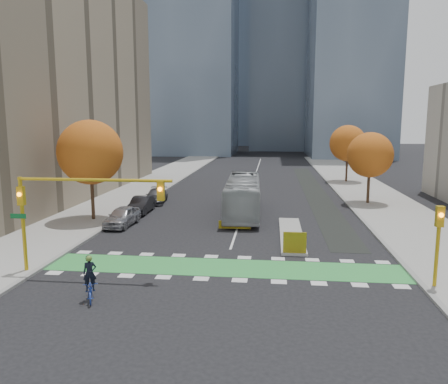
% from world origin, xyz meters
% --- Properties ---
extents(ground, '(300.00, 300.00, 0.00)m').
position_xyz_m(ground, '(0.00, 0.00, 0.00)').
color(ground, black).
rests_on(ground, ground).
extents(sidewalk_west, '(7.00, 120.00, 0.15)m').
position_xyz_m(sidewalk_west, '(-13.50, 20.00, 0.07)').
color(sidewalk_west, gray).
rests_on(sidewalk_west, ground).
extents(sidewalk_east, '(7.00, 120.00, 0.15)m').
position_xyz_m(sidewalk_east, '(13.50, 20.00, 0.07)').
color(sidewalk_east, gray).
rests_on(sidewalk_east, ground).
extents(curb_west, '(0.30, 120.00, 0.16)m').
position_xyz_m(curb_west, '(-10.00, 20.00, 0.07)').
color(curb_west, gray).
rests_on(curb_west, ground).
extents(curb_east, '(0.30, 120.00, 0.16)m').
position_xyz_m(curb_east, '(10.00, 20.00, 0.07)').
color(curb_east, gray).
rests_on(curb_east, ground).
extents(bike_crossing, '(20.00, 3.00, 0.01)m').
position_xyz_m(bike_crossing, '(0.00, 1.50, 0.01)').
color(bike_crossing, green).
rests_on(bike_crossing, ground).
extents(centre_line, '(0.15, 70.00, 0.01)m').
position_xyz_m(centre_line, '(0.00, 40.00, 0.01)').
color(centre_line, silver).
rests_on(centre_line, ground).
extents(bike_lane_paint, '(2.50, 50.00, 0.01)m').
position_xyz_m(bike_lane_paint, '(7.50, 30.00, 0.01)').
color(bike_lane_paint, black).
rests_on(bike_lane_paint, ground).
extents(median_island, '(1.60, 10.00, 0.16)m').
position_xyz_m(median_island, '(4.00, 9.00, 0.08)').
color(median_island, gray).
rests_on(median_island, ground).
extents(hazard_board, '(1.40, 0.12, 1.30)m').
position_xyz_m(hazard_board, '(4.00, 4.20, 0.80)').
color(hazard_board, yellow).
rests_on(hazard_board, median_island).
extents(building_west, '(16.00, 44.00, 25.00)m').
position_xyz_m(building_west, '(-24.00, 22.00, 12.50)').
color(building_west, gray).
rests_on(building_west, ground).
extents(tower_nw, '(22.00, 22.00, 70.00)m').
position_xyz_m(tower_nw, '(-18.00, 90.00, 35.00)').
color(tower_nw, '#47566B').
rests_on(tower_nw, ground).
extents(tower_ne, '(18.00, 24.00, 60.00)m').
position_xyz_m(tower_ne, '(20.00, 85.00, 30.00)').
color(tower_ne, '#47566B').
rests_on(tower_ne, ground).
extents(tower_far, '(26.00, 26.00, 80.00)m').
position_xyz_m(tower_far, '(-4.00, 140.00, 40.00)').
color(tower_far, '#47566B').
rests_on(tower_far, ground).
extents(tree_west, '(5.20, 5.20, 8.22)m').
position_xyz_m(tree_west, '(-12.00, 12.00, 5.62)').
color(tree_west, '#332114').
rests_on(tree_west, ground).
extents(tree_east_near, '(4.40, 4.40, 7.08)m').
position_xyz_m(tree_east_near, '(12.00, 22.00, 4.86)').
color(tree_east_near, '#332114').
rests_on(tree_east_near, ground).
extents(tree_east_far, '(4.80, 4.80, 7.65)m').
position_xyz_m(tree_east_far, '(12.50, 38.00, 5.24)').
color(tree_east_far, '#332114').
rests_on(tree_east_far, ground).
extents(traffic_signal_west, '(8.53, 0.56, 5.20)m').
position_xyz_m(traffic_signal_west, '(-7.93, -0.51, 4.03)').
color(traffic_signal_west, '#BF9914').
rests_on(traffic_signal_west, ground).
extents(traffic_signal_east, '(0.35, 0.43, 4.10)m').
position_xyz_m(traffic_signal_east, '(10.50, -0.51, 2.73)').
color(traffic_signal_east, '#BF9914').
rests_on(traffic_signal_east, ground).
extents(cyclist, '(1.29, 1.91, 2.09)m').
position_xyz_m(cyclist, '(-5.56, -3.63, 0.70)').
color(cyclist, '#213A9B').
rests_on(cyclist, ground).
extents(bus, '(3.29, 12.16, 3.36)m').
position_xyz_m(bus, '(0.07, 15.70, 1.68)').
color(bus, '#9EA2A5').
rests_on(bus, ground).
extents(parked_car_a, '(2.02, 4.53, 1.51)m').
position_xyz_m(parked_car_a, '(-9.00, 10.46, 0.76)').
color(parked_car_a, '#A6A6AB').
rests_on(parked_car_a, ground).
extents(parked_car_b, '(1.57, 4.42, 1.45)m').
position_xyz_m(parked_car_b, '(-9.00, 15.46, 0.73)').
color(parked_car_b, black).
rests_on(parked_car_b, ground).
extents(parked_car_c, '(2.40, 4.88, 1.36)m').
position_xyz_m(parked_car_c, '(-9.00, 20.46, 0.68)').
color(parked_car_c, '#47474B').
rests_on(parked_car_c, ground).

